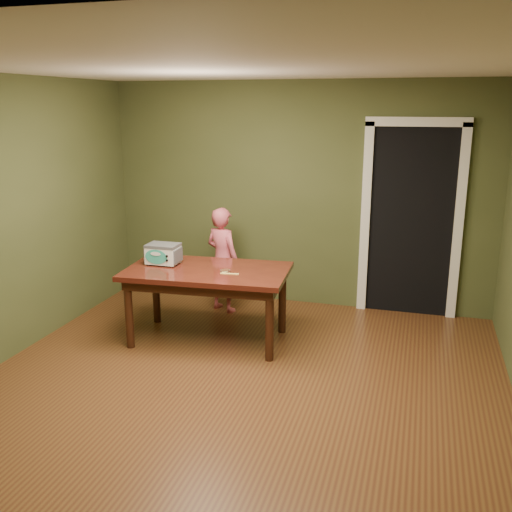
# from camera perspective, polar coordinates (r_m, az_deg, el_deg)

# --- Properties ---
(floor) EXTENTS (5.00, 5.00, 0.00)m
(floor) POSITION_cam_1_polar(r_m,az_deg,el_deg) (4.81, -2.72, -14.09)
(floor) COLOR brown
(floor) RESTS_ON ground
(room_shell) EXTENTS (4.52, 5.02, 2.61)m
(room_shell) POSITION_cam_1_polar(r_m,az_deg,el_deg) (4.25, -3.01, 6.46)
(room_shell) COLOR #474F2A
(room_shell) RESTS_ON ground
(doorway) EXTENTS (1.10, 0.66, 2.25)m
(doorway) POSITION_cam_1_polar(r_m,az_deg,el_deg) (6.87, 15.30, 3.72)
(doorway) COLOR black
(doorway) RESTS_ON ground
(dining_table) EXTENTS (1.66, 1.01, 0.75)m
(dining_table) POSITION_cam_1_polar(r_m,az_deg,el_deg) (5.70, -4.88, -2.27)
(dining_table) COLOR #3D140E
(dining_table) RESTS_ON floor
(toy_oven) EXTENTS (0.34, 0.24, 0.21)m
(toy_oven) POSITION_cam_1_polar(r_m,az_deg,el_deg) (5.87, -9.27, 0.28)
(toy_oven) COLOR #4C4F54
(toy_oven) RESTS_ON dining_table
(baking_pan) EXTENTS (0.10, 0.10, 0.02)m
(baking_pan) POSITION_cam_1_polar(r_m,az_deg,el_deg) (5.55, -3.10, -1.49)
(baking_pan) COLOR silver
(baking_pan) RESTS_ON dining_table
(spatula) EXTENTS (0.18, 0.05, 0.01)m
(spatula) POSITION_cam_1_polar(r_m,az_deg,el_deg) (5.49, -2.66, -1.78)
(spatula) COLOR #FFDB6E
(spatula) RESTS_ON dining_table
(child) EXTENTS (0.52, 0.44, 1.21)m
(child) POSITION_cam_1_polar(r_m,az_deg,el_deg) (6.53, -3.35, -0.37)
(child) COLOR #D8596B
(child) RESTS_ON floor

